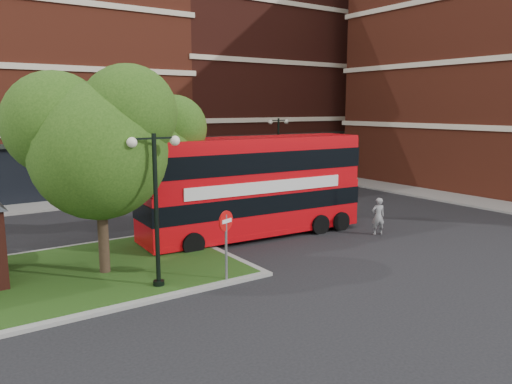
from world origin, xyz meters
TOP-DOWN VIEW (x-y plane):
  - ground at (0.00, 0.00)m, footprint 120.00×120.00m
  - pavement_far at (0.00, 16.50)m, footprint 44.00×3.00m
  - pavement_side at (16.50, 2.00)m, footprint 3.00×28.00m
  - terrace_far_right at (14.00, 24.00)m, footprint 18.00×12.00m
  - traffic_island at (-8.00, 3.00)m, footprint 12.60×7.60m
  - tree_island_west at (-6.60, 2.58)m, footprint 5.40×4.71m
  - tree_island_east at (-3.58, 5.06)m, footprint 4.46×3.90m
  - lamp_island at (-5.50, 0.20)m, footprint 1.72×0.36m
  - lamp_far_left at (2.00, 14.50)m, footprint 1.72×0.36m
  - lamp_far_right at (10.00, 14.50)m, footprint 1.72×0.36m
  - bus at (0.77, 4.03)m, footprint 10.40×2.89m
  - woman at (5.66, 1.08)m, footprint 0.74×0.62m
  - car_silver at (-0.28, 14.50)m, footprint 4.65×2.37m
  - car_white at (7.36, 16.00)m, footprint 4.67×2.07m
  - no_entry_sign at (-3.39, -0.50)m, footprint 0.65×0.29m

SIDE VIEW (x-z plane):
  - ground at x=0.00m, z-range 0.00..0.00m
  - pavement_far at x=0.00m, z-range 0.00..0.12m
  - pavement_side at x=16.50m, z-range 0.00..0.12m
  - traffic_island at x=-8.00m, z-range -0.01..0.14m
  - car_white at x=7.36m, z-range 0.00..1.49m
  - car_silver at x=-0.28m, z-range 0.00..1.52m
  - woman at x=5.66m, z-range 0.00..1.72m
  - no_entry_sign at x=-3.39m, z-range 0.52..2.98m
  - bus at x=0.77m, z-range 0.61..4.54m
  - lamp_island at x=-5.50m, z-range 0.33..5.33m
  - lamp_far_left at x=2.00m, z-range 0.33..5.33m
  - lamp_far_right at x=10.00m, z-range 0.33..5.33m
  - tree_island_east at x=-3.58m, z-range 1.10..7.39m
  - tree_island_west at x=-6.60m, z-range 1.19..8.40m
  - terrace_far_right at x=14.00m, z-range 0.00..16.00m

